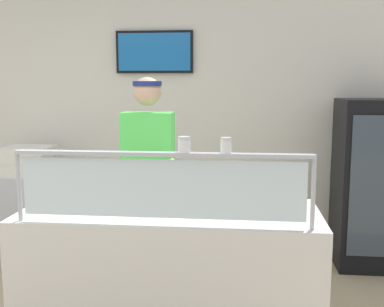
% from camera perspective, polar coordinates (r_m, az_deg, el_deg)
% --- Properties ---
extents(ground_plane, '(12.00, 12.00, 0.00)m').
position_cam_1_polar(ground_plane, '(3.83, -1.07, -18.11)').
color(ground_plane, tan).
rests_on(ground_plane, ground).
extents(shop_rear_unit, '(6.21, 0.13, 2.70)m').
position_cam_1_polar(shop_rear_unit, '(4.94, 0.99, 4.39)').
color(shop_rear_unit, silver).
rests_on(shop_rear_unit, ground).
extents(serving_counter, '(1.81, 0.73, 0.95)m').
position_cam_1_polar(serving_counter, '(3.05, -2.62, -15.47)').
color(serving_counter, silver).
rests_on(serving_counter, ground).
extents(sneeze_guard, '(1.63, 0.06, 0.40)m').
position_cam_1_polar(sneeze_guard, '(2.54, -3.76, -3.03)').
color(sneeze_guard, '#B2B5BC').
rests_on(sneeze_guard, serving_counter).
extents(pizza_tray, '(0.44, 0.44, 0.04)m').
position_cam_1_polar(pizza_tray, '(2.96, -5.16, -6.20)').
color(pizza_tray, '#9EA0A8').
rests_on(pizza_tray, serving_counter).
extents(pizza_server, '(0.10, 0.29, 0.01)m').
position_cam_1_polar(pizza_server, '(2.94, -5.69, -5.86)').
color(pizza_server, '#ADAFB7').
rests_on(pizza_server, pizza_tray).
extents(parmesan_shaker, '(0.07, 0.07, 0.09)m').
position_cam_1_polar(parmesan_shaker, '(2.49, -0.95, 0.96)').
color(parmesan_shaker, white).
rests_on(parmesan_shaker, sneeze_guard).
extents(pepper_flake_shaker, '(0.06, 0.06, 0.08)m').
position_cam_1_polar(pepper_flake_shaker, '(2.48, 4.14, 0.87)').
color(pepper_flake_shaker, white).
rests_on(pepper_flake_shaker, sneeze_guard).
extents(worker_figure, '(0.41, 0.50, 1.76)m').
position_cam_1_polar(worker_figure, '(3.58, -5.23, -2.94)').
color(worker_figure, '#23232D').
rests_on(worker_figure, ground).
extents(drink_fridge, '(0.66, 0.63, 1.57)m').
position_cam_1_polar(drink_fridge, '(4.72, 21.04, -3.40)').
color(drink_fridge, black).
rests_on(drink_fridge, ground).
extents(prep_shelf, '(0.70, 0.55, 0.82)m').
position_cam_1_polar(prep_shelf, '(5.07, -19.00, -6.89)').
color(prep_shelf, '#B7BABF').
rests_on(prep_shelf, ground).
extents(pizza_box_stack, '(0.51, 0.49, 0.27)m').
position_cam_1_polar(pizza_box_stack, '(4.95, -19.31, -0.82)').
color(pizza_box_stack, silver).
rests_on(pizza_box_stack, prep_shelf).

